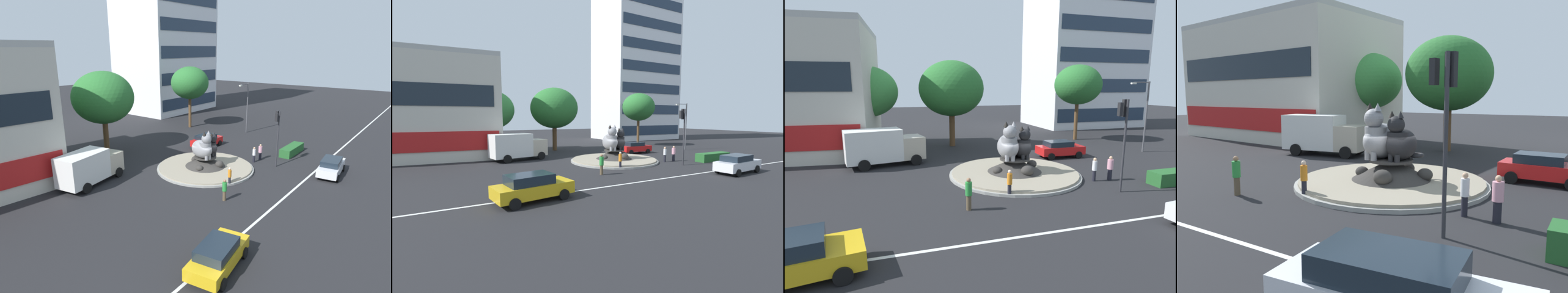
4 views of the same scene
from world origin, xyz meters
The scene contains 20 objects.
ground_plane centered at (0.00, 0.00, 0.00)m, with size 160.00×160.00×0.00m, color black.
lane_centreline centered at (0.00, -8.95, 0.00)m, with size 112.00×0.20×0.01m, color silver.
roundabout_island centered at (0.01, 0.00, 0.41)m, with size 9.56×9.56×1.31m.
cat_statue_grey centered at (-0.54, -0.07, 2.33)m, with size 2.26×2.89×2.78m.
cat_statue_black centered at (0.53, -0.03, 2.20)m, with size 1.53×2.41×2.42m.
traffic_light_mast centered at (4.78, -5.22, 4.15)m, with size 0.78×0.47×5.71m.
office_tower centered at (22.77, 25.48, 17.42)m, with size 16.36×12.23×34.84m.
clipped_hedge_strip centered at (9.97, -4.94, 0.45)m, with size 4.36×1.20×0.90m, color #235B28.
broadleaf_tree_behind_island centered at (13.38, 12.43, 6.62)m, with size 5.54×5.54×8.99m.
second_tree_near_tower centered at (-1.95, 12.76, 6.20)m, with size 6.91×6.91×9.16m.
third_tree_left centered at (-10.50, 14.51, 5.89)m, with size 6.20×6.20×8.53m.
streetlight_arm centered at (15.37, 4.02, 4.01)m, with size 1.92×0.48×6.93m.
pedestrian_orange_shirt centered at (-2.06, -4.08, 0.88)m, with size 0.31×0.31×1.64m.
pedestrian_pink_shirt centered at (5.91, -3.02, 0.89)m, with size 0.40×0.40×1.70m.
pedestrian_green_shirt centered at (-4.90, -5.36, 0.94)m, with size 0.36×0.36×1.77m.
pedestrian_white_shirt centered at (4.71, -2.91, 0.88)m, with size 0.32×0.32×1.65m.
sedan_on_far_lane centered at (-12.20, -9.59, 0.83)m, with size 4.80×2.62×1.60m.
hatchback_near_shophouse centered at (6.38, 4.36, 0.80)m, with size 4.22×2.18×1.51m.
parked_car_right centered at (5.93, -10.39, 0.84)m, with size 4.94×2.34×1.61m.
delivery_box_truck centered at (-9.21, 5.86, 1.62)m, with size 6.53×3.49×3.03m.
Camera 1 is at (-25.29, -18.00, 11.57)m, focal length 30.50 mm.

